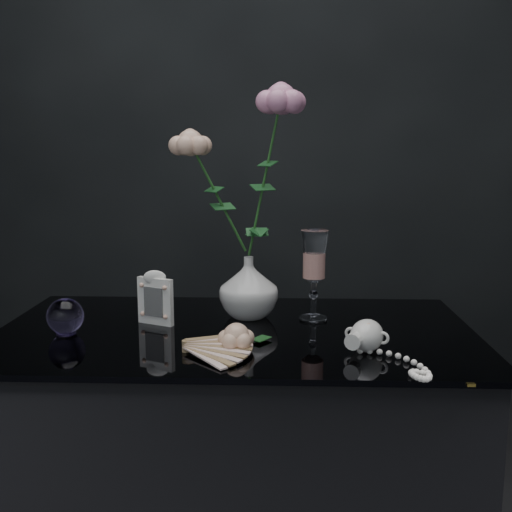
# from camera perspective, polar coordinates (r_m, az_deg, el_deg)

# --- Properties ---
(table) EXTENTS (1.05, 0.58, 0.76)m
(table) POSITION_cam_1_polar(r_m,az_deg,el_deg) (1.49, -1.89, -21.13)
(table) COLOR black
(table) RESTS_ON ground
(vase) EXTENTS (0.15, 0.15, 0.15)m
(vase) POSITION_cam_1_polar(r_m,az_deg,el_deg) (1.41, -0.71, -3.00)
(vase) COLOR silver
(vase) RESTS_ON table
(wine_glass) EXTENTS (0.08, 0.08, 0.21)m
(wine_glass) POSITION_cam_1_polar(r_m,az_deg,el_deg) (1.39, 5.54, -1.86)
(wine_glass) COLOR white
(wine_glass) RESTS_ON table
(picture_frame) EXTENTS (0.11, 0.10, 0.13)m
(picture_frame) POSITION_cam_1_polar(r_m,az_deg,el_deg) (1.38, -9.56, -3.91)
(picture_frame) COLOR white
(picture_frame) RESTS_ON table
(paperweight) EXTENTS (0.09, 0.09, 0.08)m
(paperweight) POSITION_cam_1_polar(r_m,az_deg,el_deg) (1.36, -17.71, -5.48)
(paperweight) COLOR #9F85D9
(paperweight) RESTS_ON table
(paper_fan) EXTENTS (0.33, 0.30, 0.03)m
(paper_fan) POSITION_cam_1_polar(r_m,az_deg,el_deg) (1.20, -6.69, -8.41)
(paper_fan) COLOR beige
(paper_fan) RESTS_ON table
(loose_rose) EXTENTS (0.18, 0.20, 0.05)m
(loose_rose) POSITION_cam_1_polar(r_m,az_deg,el_deg) (1.19, -1.89, -7.68)
(loose_rose) COLOR #E1B191
(loose_rose) RESTS_ON table
(pearl_jar) EXTENTS (0.30, 0.30, 0.07)m
(pearl_jar) POSITION_cam_1_polar(r_m,az_deg,el_deg) (1.21, 10.50, -7.33)
(pearl_jar) COLOR white
(pearl_jar) RESTS_ON table
(roses) EXTENTS (0.29, 0.12, 0.45)m
(roses) POSITION_cam_1_polar(r_m,az_deg,el_deg) (1.38, -1.11, 8.19)
(roses) COLOR #E6B395
(roses) RESTS_ON vase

